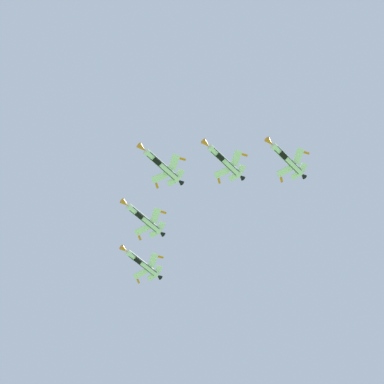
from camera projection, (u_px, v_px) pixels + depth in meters
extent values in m
cylinder|color=white|center=(162.00, 166.00, 182.50)|extent=(11.50, 6.87, 1.70)
cube|color=#383D47|center=(162.00, 166.00, 182.08)|extent=(9.69, 5.83, 0.90)
cone|color=orange|center=(142.00, 148.00, 179.25)|extent=(2.85, 2.47, 1.56)
cone|color=black|center=(180.00, 182.00, 185.56)|extent=(2.04, 1.93, 1.36)
ellipsoid|color=#192333|center=(154.00, 158.00, 181.86)|extent=(3.50, 2.70, 1.43)
cube|color=black|center=(157.00, 161.00, 180.80)|extent=(2.56, 2.17, 1.18)
cube|color=white|center=(174.00, 162.00, 182.97)|extent=(2.01, 4.03, 1.72)
cube|color=orange|center=(183.00, 159.00, 183.28)|extent=(1.61, 0.65, 0.43)
cube|color=white|center=(160.00, 177.00, 183.44)|extent=(4.35, 3.86, 1.72)
cube|color=orange|center=(157.00, 186.00, 184.13)|extent=(1.42, 1.65, 0.43)
cube|color=white|center=(180.00, 173.00, 184.68)|extent=(1.86, 2.23, 0.95)
cube|color=white|center=(172.00, 182.00, 184.95)|extent=(2.70, 2.67, 0.95)
cube|color=orange|center=(173.00, 174.00, 186.28)|extent=(2.83, 2.18, 2.49)
cylinder|color=white|center=(225.00, 161.00, 186.98)|extent=(11.50, 6.87, 1.70)
cube|color=#383D47|center=(225.00, 162.00, 186.56)|extent=(9.69, 5.83, 0.89)
cone|color=orange|center=(206.00, 144.00, 183.73)|extent=(2.85, 2.47, 1.56)
cone|color=black|center=(241.00, 177.00, 190.04)|extent=(2.04, 1.93, 1.36)
ellipsoid|color=#192333|center=(217.00, 154.00, 186.34)|extent=(3.50, 2.70, 1.42)
cube|color=black|center=(220.00, 157.00, 185.28)|extent=(2.56, 2.17, 1.18)
cube|color=white|center=(236.00, 158.00, 187.43)|extent=(2.01, 4.04, 1.69)
cube|color=orange|center=(245.00, 155.00, 187.73)|extent=(1.61, 0.65, 0.42)
cube|color=white|center=(222.00, 172.00, 187.93)|extent=(4.35, 3.87, 1.69)
cube|color=orange|center=(219.00, 181.00, 188.64)|extent=(1.42, 1.65, 0.42)
cube|color=white|center=(241.00, 169.00, 189.15)|extent=(1.86, 2.24, 0.94)
cube|color=white|center=(233.00, 177.00, 189.44)|extent=(2.71, 2.67, 0.94)
cube|color=orange|center=(234.00, 170.00, 190.76)|extent=(2.83, 2.16, 2.50)
cylinder|color=white|center=(144.00, 219.00, 193.60)|extent=(11.50, 6.87, 1.70)
cube|color=#383D47|center=(145.00, 220.00, 193.18)|extent=(9.68, 5.82, 0.95)
cone|color=orange|center=(125.00, 203.00, 190.35)|extent=(2.85, 2.47, 1.56)
cone|color=black|center=(162.00, 233.00, 196.67)|extent=(2.04, 1.93, 1.36)
ellipsoid|color=#192333|center=(137.00, 212.00, 192.96)|extent=(3.51, 2.72, 1.45)
cube|color=black|center=(139.00, 215.00, 191.90)|extent=(2.57, 2.18, 1.21)
cube|color=white|center=(155.00, 216.00, 194.16)|extent=(2.00, 3.98, 1.87)
cube|color=orange|center=(163.00, 212.00, 194.55)|extent=(1.61, 0.65, 0.44)
cube|color=white|center=(142.00, 230.00, 194.45)|extent=(4.30, 3.83, 1.87)
cube|color=orange|center=(140.00, 238.00, 195.07)|extent=(1.42, 1.65, 0.44)
cube|color=white|center=(161.00, 226.00, 195.83)|extent=(1.86, 2.21, 1.03)
cube|color=white|center=(153.00, 234.00, 196.00)|extent=(2.68, 2.65, 1.03)
cube|color=orange|center=(155.00, 226.00, 197.39)|extent=(2.87, 2.26, 2.46)
cylinder|color=white|center=(287.00, 159.00, 185.71)|extent=(11.50, 6.87, 1.70)
cube|color=#383D47|center=(288.00, 160.00, 185.30)|extent=(9.68, 5.82, 0.97)
cone|color=orange|center=(270.00, 142.00, 182.46)|extent=(2.85, 2.47, 1.56)
cone|color=black|center=(303.00, 175.00, 188.78)|extent=(2.04, 1.93, 1.36)
ellipsoid|color=#192333|center=(280.00, 152.00, 185.08)|extent=(3.51, 2.73, 1.46)
cube|color=black|center=(283.00, 155.00, 184.01)|extent=(2.57, 2.19, 1.22)
cube|color=white|center=(298.00, 156.00, 186.31)|extent=(2.00, 3.95, 1.94)
cube|color=orange|center=(306.00, 153.00, 186.74)|extent=(1.61, 0.65, 0.45)
cube|color=white|center=(284.00, 171.00, 186.52)|extent=(4.28, 3.81, 1.94)
cube|color=orange|center=(281.00, 180.00, 187.11)|extent=(1.42, 1.65, 0.45)
cube|color=white|center=(303.00, 167.00, 187.97)|extent=(1.86, 2.19, 1.07)
cube|color=white|center=(295.00, 176.00, 188.09)|extent=(2.67, 2.64, 1.07)
cube|color=orange|center=(295.00, 169.00, 189.50)|extent=(2.89, 2.29, 2.45)
cylinder|color=white|center=(142.00, 264.00, 204.61)|extent=(11.50, 6.87, 1.70)
cube|color=#383D47|center=(143.00, 264.00, 204.19)|extent=(9.68, 5.82, 0.96)
cone|color=orange|center=(124.00, 249.00, 201.36)|extent=(2.85, 2.47, 1.56)
cone|color=black|center=(159.00, 276.00, 207.68)|extent=(2.04, 1.93, 1.36)
ellipsoid|color=#192333|center=(135.00, 257.00, 203.98)|extent=(3.51, 2.73, 1.46)
cube|color=black|center=(138.00, 261.00, 202.91)|extent=(2.57, 2.19, 1.22)
cube|color=white|center=(153.00, 260.00, 205.20)|extent=(2.00, 3.96, 1.92)
cube|color=orange|center=(161.00, 257.00, 205.62)|extent=(1.61, 0.65, 0.45)
cube|color=white|center=(140.00, 274.00, 205.43)|extent=(4.28, 3.82, 1.92)
cube|color=orange|center=(138.00, 281.00, 206.03)|extent=(1.42, 1.65, 0.45)
cube|color=white|center=(158.00, 269.00, 206.86)|extent=(1.86, 2.20, 1.06)
cube|color=white|center=(151.00, 277.00, 206.99)|extent=(2.68, 2.64, 1.06)
cube|color=orange|center=(153.00, 270.00, 208.40)|extent=(2.89, 2.29, 2.45)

